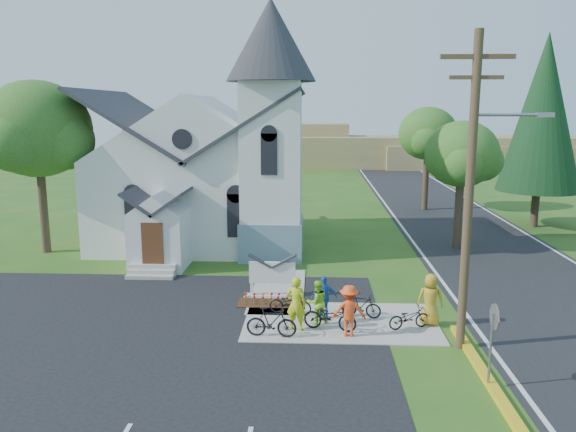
{
  "coord_description": "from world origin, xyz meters",
  "views": [
    {
      "loc": [
        0.48,
        -18.95,
        7.7
      ],
      "look_at": [
        -0.63,
        5.0,
        3.08
      ],
      "focal_mm": 35.0,
      "sensor_mm": 36.0,
      "label": 1
    }
  ],
  "objects_px": {
    "bike_0": "(290,303)",
    "cyclist_4": "(430,299)",
    "cyclist_3": "(349,311)",
    "bike_4": "(409,317)",
    "stop_sign": "(493,328)",
    "cyclist_0": "(296,304)",
    "bike_1": "(271,322)",
    "church_sign": "(272,273)",
    "cyclist_1": "(317,302)",
    "bike_2": "(330,317)",
    "bike_3": "(361,306)",
    "cyclist_2": "(324,297)",
    "utility_pole": "(472,184)"
  },
  "relations": [
    {
      "from": "cyclist_4",
      "to": "bike_0",
      "type": "bearing_deg",
      "value": -1.68
    },
    {
      "from": "cyclist_3",
      "to": "cyclist_4",
      "type": "xyz_separation_m",
      "value": [
        2.96,
        1.13,
        0.05
      ]
    },
    {
      "from": "bike_2",
      "to": "bike_3",
      "type": "bearing_deg",
      "value": -27.69
    },
    {
      "from": "cyclist_0",
      "to": "bike_2",
      "type": "xyz_separation_m",
      "value": [
        1.18,
        0.03,
        -0.47
      ]
    },
    {
      "from": "church_sign",
      "to": "cyclist_1",
      "type": "height_order",
      "value": "church_sign"
    },
    {
      "from": "cyclist_4",
      "to": "bike_3",
      "type": "bearing_deg",
      "value": -6.84
    },
    {
      "from": "utility_pole",
      "to": "cyclist_2",
      "type": "xyz_separation_m",
      "value": [
        -4.47,
        2.31,
        -4.55
      ]
    },
    {
      "from": "bike_1",
      "to": "bike_2",
      "type": "xyz_separation_m",
      "value": [
        2.0,
        0.68,
        -0.02
      ]
    },
    {
      "from": "cyclist_1",
      "to": "cyclist_3",
      "type": "height_order",
      "value": "cyclist_3"
    },
    {
      "from": "church_sign",
      "to": "bike_1",
      "type": "height_order",
      "value": "church_sign"
    },
    {
      "from": "cyclist_1",
      "to": "cyclist_2",
      "type": "height_order",
      "value": "cyclist_1"
    },
    {
      "from": "cyclist_0",
      "to": "cyclist_3",
      "type": "xyz_separation_m",
      "value": [
        1.81,
        -0.41,
        -0.07
      ]
    },
    {
      "from": "bike_3",
      "to": "cyclist_4",
      "type": "xyz_separation_m",
      "value": [
        2.4,
        -0.61,
        0.49
      ]
    },
    {
      "from": "cyclist_3",
      "to": "bike_3",
      "type": "height_order",
      "value": "cyclist_3"
    },
    {
      "from": "cyclist_2",
      "to": "cyclist_3",
      "type": "bearing_deg",
      "value": 112.39
    },
    {
      "from": "stop_sign",
      "to": "cyclist_1",
      "type": "xyz_separation_m",
      "value": [
        -4.8,
        4.46,
        -0.93
      ]
    },
    {
      "from": "church_sign",
      "to": "bike_3",
      "type": "distance_m",
      "value": 4.18
    },
    {
      "from": "utility_pole",
      "to": "cyclist_1",
      "type": "height_order",
      "value": "utility_pole"
    },
    {
      "from": "utility_pole",
      "to": "bike_3",
      "type": "distance_m",
      "value": 6.29
    },
    {
      "from": "stop_sign",
      "to": "bike_0",
      "type": "height_order",
      "value": "stop_sign"
    },
    {
      "from": "bike_1",
      "to": "cyclist_4",
      "type": "xyz_separation_m",
      "value": [
        5.59,
        1.37,
        0.42
      ]
    },
    {
      "from": "cyclist_3",
      "to": "bike_4",
      "type": "xyz_separation_m",
      "value": [
        2.16,
        0.72,
        -0.49
      ]
    },
    {
      "from": "church_sign",
      "to": "cyclist_0",
      "type": "xyz_separation_m",
      "value": [
        1.11,
        -3.58,
        -0.01
      ]
    },
    {
      "from": "cyclist_1",
      "to": "cyclist_4",
      "type": "xyz_separation_m",
      "value": [
        4.04,
        0.08,
        0.14
      ]
    },
    {
      "from": "cyclist_0",
      "to": "bike_1",
      "type": "relative_size",
      "value": 1.12
    },
    {
      "from": "bike_1",
      "to": "cyclist_2",
      "type": "bearing_deg",
      "value": -39.63
    },
    {
      "from": "utility_pole",
      "to": "cyclist_3",
      "type": "xyz_separation_m",
      "value": [
        -3.65,
        0.71,
        -4.46
      ]
    },
    {
      "from": "stop_sign",
      "to": "bike_0",
      "type": "relative_size",
      "value": 1.53
    },
    {
      "from": "church_sign",
      "to": "bike_4",
      "type": "bearing_deg",
      "value": -32.84
    },
    {
      "from": "bike_2",
      "to": "bike_1",
      "type": "bearing_deg",
      "value": 123.72
    },
    {
      "from": "bike_4",
      "to": "bike_0",
      "type": "bearing_deg",
      "value": 55.5
    },
    {
      "from": "bike_1",
      "to": "cyclist_3",
      "type": "relative_size",
      "value": 0.97
    },
    {
      "from": "cyclist_3",
      "to": "utility_pole",
      "type": "bearing_deg",
      "value": 171.3
    },
    {
      "from": "cyclist_0",
      "to": "cyclist_3",
      "type": "bearing_deg",
      "value": -178.3
    },
    {
      "from": "bike_0",
      "to": "bike_4",
      "type": "xyz_separation_m",
      "value": [
        4.24,
        -1.21,
        -0.02
      ]
    },
    {
      "from": "stop_sign",
      "to": "cyclist_3",
      "type": "bearing_deg",
      "value": 137.54
    },
    {
      "from": "bike_0",
      "to": "cyclist_4",
      "type": "xyz_separation_m",
      "value": [
        5.04,
        -0.8,
        0.51
      ]
    },
    {
      "from": "bike_2",
      "to": "cyclist_3",
      "type": "distance_m",
      "value": 0.86
    },
    {
      "from": "stop_sign",
      "to": "cyclist_2",
      "type": "bearing_deg",
      "value": 132.22
    },
    {
      "from": "bike_0",
      "to": "bike_4",
      "type": "height_order",
      "value": "bike_0"
    },
    {
      "from": "stop_sign",
      "to": "cyclist_4",
      "type": "height_order",
      "value": "stop_sign"
    },
    {
      "from": "cyclist_1",
      "to": "utility_pole",
      "type": "bearing_deg",
      "value": 135.78
    },
    {
      "from": "utility_pole",
      "to": "bike_3",
      "type": "relative_size",
      "value": 6.71
    },
    {
      "from": "stop_sign",
      "to": "bike_4",
      "type": "relative_size",
      "value": 1.61
    },
    {
      "from": "stop_sign",
      "to": "cyclist_2",
      "type": "height_order",
      "value": "stop_sign"
    },
    {
      "from": "cyclist_0",
      "to": "bike_1",
      "type": "distance_m",
      "value": 1.14
    },
    {
      "from": "stop_sign",
      "to": "cyclist_0",
      "type": "xyz_separation_m",
      "value": [
        -5.53,
        3.82,
        -0.77
      ]
    },
    {
      "from": "bike_1",
      "to": "bike_4",
      "type": "xyz_separation_m",
      "value": [
        4.79,
        0.96,
        -0.11
      ]
    },
    {
      "from": "stop_sign",
      "to": "bike_1",
      "type": "distance_m",
      "value": 7.2
    },
    {
      "from": "cyclist_2",
      "to": "cyclist_3",
      "type": "height_order",
      "value": "cyclist_3"
    }
  ]
}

